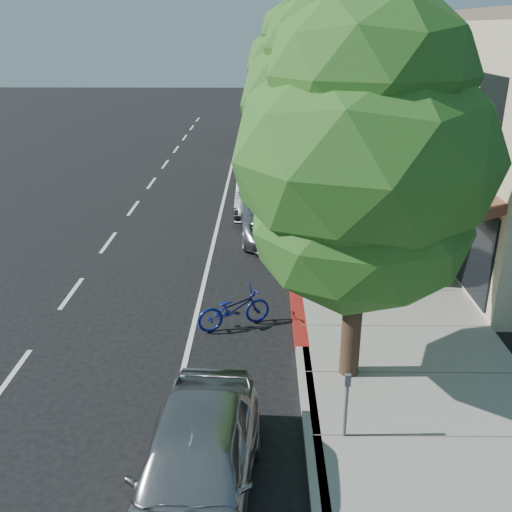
{
  "coord_description": "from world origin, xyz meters",
  "views": [
    {
      "loc": [
        -0.89,
        -12.16,
        6.84
      ],
      "look_at": [
        -1.08,
        1.48,
        1.35
      ],
      "focal_mm": 40.0,
      "sensor_mm": 36.0,
      "label": 1
    }
  ],
  "objects_px": {
    "silver_suv": "(275,213)",
    "street_tree_0": "(363,160)",
    "street_tree_3": "(302,70)",
    "dark_sedan": "(257,193)",
    "street_tree_2": "(312,89)",
    "street_tree_5": "(291,65)",
    "cyclist": "(303,252)",
    "street_tree_1": "(329,106)",
    "street_tree_4": "(296,69)",
    "near_car_a": "(195,468)",
    "bicycle": "(234,309)",
    "pedestrian": "(340,184)",
    "dark_suv_far": "(257,132)",
    "white_pickup": "(266,150)"
  },
  "relations": [
    {
      "from": "cyclist",
      "to": "near_car_a",
      "type": "relative_size",
      "value": 0.4
    },
    {
      "from": "dark_sedan",
      "to": "pedestrian",
      "type": "relative_size",
      "value": 2.9
    },
    {
      "from": "dark_sedan",
      "to": "street_tree_4",
      "type": "bearing_deg",
      "value": 81.01
    },
    {
      "from": "white_pickup",
      "to": "street_tree_2",
      "type": "bearing_deg",
      "value": -84.09
    },
    {
      "from": "cyclist",
      "to": "pedestrian",
      "type": "height_order",
      "value": "cyclist"
    },
    {
      "from": "street_tree_3",
      "to": "dark_suv_far",
      "type": "xyz_separation_m",
      "value": [
        -2.23,
        7.95,
        -4.26
      ]
    },
    {
      "from": "silver_suv",
      "to": "dark_sedan",
      "type": "height_order",
      "value": "silver_suv"
    },
    {
      "from": "cyclist",
      "to": "street_tree_1",
      "type": "bearing_deg",
      "value": -53.3
    },
    {
      "from": "silver_suv",
      "to": "dark_suv_far",
      "type": "relative_size",
      "value": 1.31
    },
    {
      "from": "silver_suv",
      "to": "street_tree_0",
      "type": "bearing_deg",
      "value": -87.97
    },
    {
      "from": "bicycle",
      "to": "pedestrian",
      "type": "height_order",
      "value": "pedestrian"
    },
    {
      "from": "street_tree_1",
      "to": "street_tree_3",
      "type": "distance_m",
      "value": 12.0
    },
    {
      "from": "dark_suv_far",
      "to": "dark_sedan",
      "type": "bearing_deg",
      "value": -88.83
    },
    {
      "from": "street_tree_0",
      "to": "street_tree_3",
      "type": "distance_m",
      "value": 18.0
    },
    {
      "from": "street_tree_2",
      "to": "silver_suv",
      "type": "relative_size",
      "value": 1.39
    },
    {
      "from": "street_tree_4",
      "to": "street_tree_2",
      "type": "bearing_deg",
      "value": -90.0
    },
    {
      "from": "silver_suv",
      "to": "bicycle",
      "type": "bearing_deg",
      "value": -106.02
    },
    {
      "from": "street_tree_2",
      "to": "bicycle",
      "type": "height_order",
      "value": "street_tree_2"
    },
    {
      "from": "street_tree_3",
      "to": "dark_sedan",
      "type": "distance_m",
      "value": 7.9
    },
    {
      "from": "street_tree_2",
      "to": "street_tree_4",
      "type": "distance_m",
      "value": 12.0
    },
    {
      "from": "street_tree_3",
      "to": "dark_suv_far",
      "type": "bearing_deg",
      "value": 105.65
    },
    {
      "from": "street_tree_0",
      "to": "pedestrian",
      "type": "height_order",
      "value": "street_tree_0"
    },
    {
      "from": "near_car_a",
      "to": "silver_suv",
      "type": "bearing_deg",
      "value": 86.9
    },
    {
      "from": "street_tree_1",
      "to": "street_tree_3",
      "type": "bearing_deg",
      "value": 90.0
    },
    {
      "from": "cyclist",
      "to": "silver_suv",
      "type": "height_order",
      "value": "cyclist"
    },
    {
      "from": "street_tree_2",
      "to": "street_tree_5",
      "type": "height_order",
      "value": "street_tree_2"
    },
    {
      "from": "street_tree_0",
      "to": "street_tree_3",
      "type": "xyz_separation_m",
      "value": [
        0.0,
        18.0,
        0.36
      ]
    },
    {
      "from": "bicycle",
      "to": "pedestrian",
      "type": "distance_m",
      "value": 10.89
    },
    {
      "from": "street_tree_4",
      "to": "white_pickup",
      "type": "relative_size",
      "value": 1.42
    },
    {
      "from": "street_tree_1",
      "to": "dark_sedan",
      "type": "relative_size",
      "value": 1.72
    },
    {
      "from": "street_tree_0",
      "to": "bicycle",
      "type": "height_order",
      "value": "street_tree_0"
    },
    {
      "from": "cyclist",
      "to": "near_car_a",
      "type": "xyz_separation_m",
      "value": [
        -2.12,
        -8.43,
        -0.14
      ]
    },
    {
      "from": "street_tree_4",
      "to": "pedestrian",
      "type": "relative_size",
      "value": 4.84
    },
    {
      "from": "dark_suv_far",
      "to": "near_car_a",
      "type": "height_order",
      "value": "near_car_a"
    },
    {
      "from": "silver_suv",
      "to": "dark_sedan",
      "type": "relative_size",
      "value": 1.2
    },
    {
      "from": "street_tree_5",
      "to": "near_car_a",
      "type": "distance_m",
      "value": 33.82
    },
    {
      "from": "street_tree_0",
      "to": "dark_suv_far",
      "type": "xyz_separation_m",
      "value": [
        -2.23,
        25.95,
        -3.9
      ]
    },
    {
      "from": "street_tree_5",
      "to": "dark_suv_far",
      "type": "bearing_deg",
      "value": -118.78
    },
    {
      "from": "near_car_a",
      "to": "street_tree_1",
      "type": "bearing_deg",
      "value": 76.89
    },
    {
      "from": "near_car_a",
      "to": "dark_sedan",
      "type": "bearing_deg",
      "value": 90.43
    },
    {
      "from": "bicycle",
      "to": "street_tree_5",
      "type": "bearing_deg",
      "value": -29.59
    },
    {
      "from": "street_tree_0",
      "to": "street_tree_4",
      "type": "height_order",
      "value": "street_tree_4"
    },
    {
      "from": "silver_suv",
      "to": "dark_sedan",
      "type": "distance_m",
      "value": 2.74
    },
    {
      "from": "bicycle",
      "to": "street_tree_1",
      "type": "bearing_deg",
      "value": -57.67
    },
    {
      "from": "street_tree_0",
      "to": "street_tree_2",
      "type": "distance_m",
      "value": 12.0
    },
    {
      "from": "street_tree_5",
      "to": "bicycle",
      "type": "xyz_separation_m",
      "value": [
        -2.5,
        -27.82,
        -3.99
      ]
    },
    {
      "from": "street_tree_5",
      "to": "dark_suv_far",
      "type": "relative_size",
      "value": 1.76
    },
    {
      "from": "dark_sedan",
      "to": "near_car_a",
      "type": "bearing_deg",
      "value": -92.42
    },
    {
      "from": "street_tree_3",
      "to": "dark_suv_far",
      "type": "distance_m",
      "value": 9.29
    },
    {
      "from": "near_car_a",
      "to": "street_tree_0",
      "type": "bearing_deg",
      "value": 54.71
    }
  ]
}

